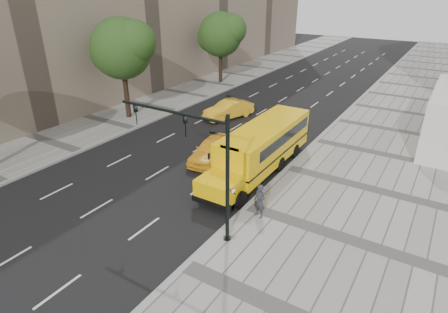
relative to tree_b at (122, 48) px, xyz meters
The scene contains 12 objects.
ground 12.29m from the tree_b, 10.57° to the right, with size 140.00×140.00×0.00m, color black.
sidewalk_museum 23.32m from the tree_b, ahead, with size 12.00×140.00×0.15m, color gray.
sidewalk_far 6.50m from the tree_b, 107.14° to the right, with size 6.00×140.00×0.15m, color gray.
curb_museum 17.63m from the tree_b, ahead, with size 0.30×140.00×0.15m, color gray.
curb_far 6.90m from the tree_b, 38.94° to the right, with size 0.30×140.00×0.15m, color gray.
tree_b is the anchor object (origin of this frame).
tree_c 15.64m from the tree_b, 90.00° to the left, with size 5.77×5.13×8.34m.
school_bus 15.81m from the tree_b, 10.57° to the right, with size 2.96×11.56×3.19m.
taxi_near 13.07m from the tree_b, 16.72° to the right, with size 1.92×4.77×1.63m, color yellow.
taxi_far 10.56m from the tree_b, 32.68° to the left, with size 1.69×4.84×1.59m, color yellow.
pedestrian 19.88m from the tree_b, 24.93° to the right, with size 0.67×0.44×1.84m, color #292A30.
traffic_signal 18.98m from the tree_b, 34.22° to the right, with size 6.18×0.36×6.40m.
Camera 1 is at (14.18, -21.08, 11.27)m, focal length 30.00 mm.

